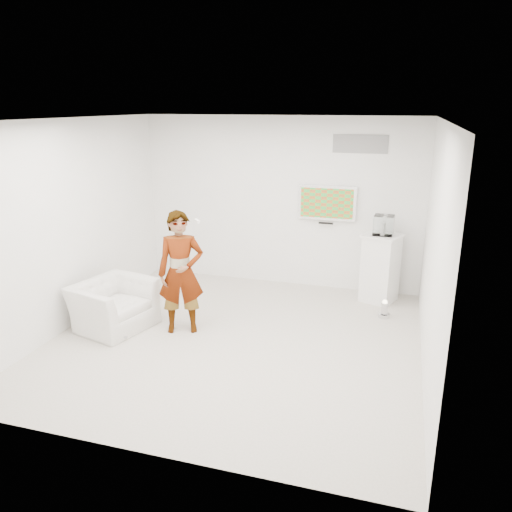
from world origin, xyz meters
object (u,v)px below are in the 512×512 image
(person, at_px, (181,273))
(armchair, at_px, (113,305))
(floor_uplight, at_px, (384,309))
(pedestal, at_px, (380,268))
(tv, at_px, (327,203))

(person, relative_size, armchair, 1.66)
(floor_uplight, bearing_deg, person, -155.04)
(pedestal, height_order, floor_uplight, pedestal)
(floor_uplight, bearing_deg, tv, 136.58)
(tv, bearing_deg, person, -125.59)
(tv, xyz_separation_m, floor_uplight, (1.11, -1.05, -1.41))
(tv, distance_m, person, 2.98)
(armchair, bearing_deg, tv, -31.75)
(tv, relative_size, armchair, 0.93)
(armchair, bearing_deg, floor_uplight, -53.66)
(person, distance_m, floor_uplight, 3.18)
(pedestal, relative_size, floor_uplight, 4.20)
(armchair, distance_m, pedestal, 4.30)
(armchair, xyz_separation_m, floor_uplight, (3.82, 1.49, -0.21))
(tv, distance_m, pedestal, 1.43)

